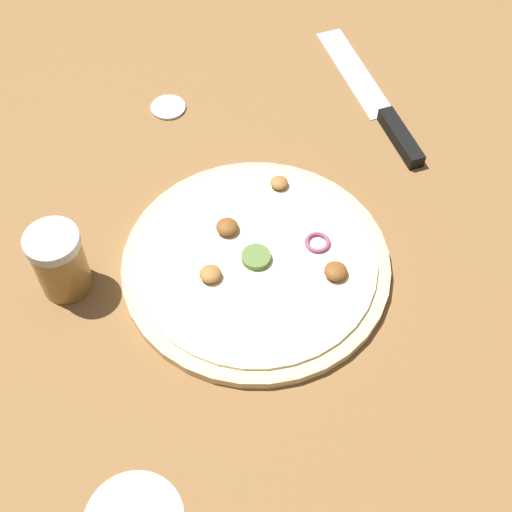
% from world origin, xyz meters
% --- Properties ---
extents(ground_plane, '(3.00, 3.00, 0.00)m').
position_xyz_m(ground_plane, '(0.00, 0.00, 0.00)').
color(ground_plane, brown).
extents(pizza, '(0.30, 0.30, 0.03)m').
position_xyz_m(pizza, '(0.00, -0.00, 0.01)').
color(pizza, beige).
rests_on(pizza, ground_plane).
extents(knife, '(0.28, 0.13, 0.02)m').
position_xyz_m(knife, '(0.08, -0.29, 0.01)').
color(knife, silver).
rests_on(knife, ground_plane).
extents(spice_jar, '(0.06, 0.06, 0.09)m').
position_xyz_m(spice_jar, '(0.11, 0.18, 0.04)').
color(spice_jar, olive).
rests_on(spice_jar, ground_plane).
extents(loose_cap, '(0.05, 0.05, 0.01)m').
position_xyz_m(loose_cap, '(0.28, -0.07, 0.00)').
color(loose_cap, '#B2B2B7').
rests_on(loose_cap, ground_plane).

